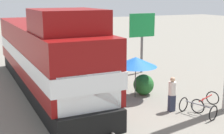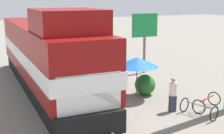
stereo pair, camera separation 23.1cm
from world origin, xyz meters
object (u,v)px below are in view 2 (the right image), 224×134
locomotive (49,56)px  bicycle_spare (199,109)px  billboard_sign (145,29)px  person_bystander (173,93)px  bicycle (207,102)px  vendor_umbrella (137,62)px

locomotive → bicycle_spare: (4.95, -6.54, -1.59)m
billboard_sign → person_bystander: billboard_sign is taller
billboard_sign → bicycle: size_ratio=2.31×
locomotive → billboard_sign: size_ratio=3.57×
vendor_umbrella → bicycle: 3.88m
vendor_umbrella → billboard_sign: 5.56m
billboard_sign → person_bystander: 7.73m
locomotive → vendor_umbrella: size_ratio=6.58×
locomotive → person_bystander: (4.28, -5.57, -1.08)m
locomotive → bicycle_spare: size_ratio=8.64×
billboard_sign → bicycle_spare: 8.58m
bicycle_spare → billboard_sign: bearing=-120.7°
billboard_sign → vendor_umbrella: bearing=-124.1°
billboard_sign → bicycle: 7.92m
bicycle_spare → locomotive: bearing=-70.3°
locomotive → bicycle: bearing=-45.7°
vendor_umbrella → bicycle_spare: vendor_umbrella is taller
locomotive → person_bystander: 7.10m
person_bystander → bicycle: person_bystander is taller
vendor_umbrella → bicycle_spare: bearing=-71.2°
locomotive → vendor_umbrella: bearing=-39.4°
vendor_umbrella → person_bystander: (0.49, -2.47, -1.01)m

